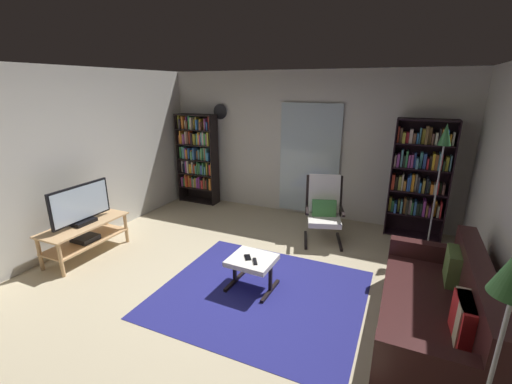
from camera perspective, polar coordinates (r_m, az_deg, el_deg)
The scene contains 16 objects.
ground_plane at distance 4.19m, azimuth -4.49°, elevation -16.38°, with size 7.02×7.02×0.00m, color #BEAF8D.
wall_back at distance 6.26m, azimuth 8.11°, elevation 7.83°, with size 5.60×0.06×2.60m, color beige.
wall_left at distance 5.45m, azimuth -30.71°, elevation 4.11°, with size 0.06×6.00×2.60m, color beige.
glass_door_panel at distance 6.21m, azimuth 8.94°, elevation 5.37°, with size 1.10×0.01×2.00m, color silver.
area_rug at distance 4.15m, azimuth 0.83°, elevation -16.69°, with size 2.31×2.05×0.01m, color navy.
tv_stand at distance 5.40m, azimuth -26.83°, elevation -6.38°, with size 0.50×1.20×0.49m.
television at distance 5.25m, azimuth -27.43°, elevation -2.07°, with size 0.20×0.92×0.56m.
bookshelf_near_tv at distance 7.01m, azimuth -9.84°, elevation 6.07°, with size 0.82×0.30×1.80m.
bookshelf_near_sofa at distance 5.83m, azimuth 25.87°, elevation 2.40°, with size 0.85×0.30×1.87m.
leather_sofa at distance 3.75m, azimuth 28.29°, elevation -17.50°, with size 0.85×1.95×0.85m.
lounge_armchair at distance 5.33m, azimuth 11.39°, elevation -2.56°, with size 0.73×0.78×1.02m.
ottoman at distance 4.08m, azimuth -0.68°, elevation -11.92°, with size 0.54×0.50×0.40m.
tv_remote at distance 3.96m, azimuth -0.17°, elevation -11.62°, with size 0.04×0.14×0.02m, color black.
cell_phone at distance 4.05m, azimuth -1.42°, elevation -10.96°, with size 0.07×0.14×0.01m, color black.
floor_lamp_by_shelf at distance 5.23m, azimuth 28.95°, elevation 5.76°, with size 0.22×0.22×1.86m.
wall_clock at distance 6.79m, azimuth -6.03°, elevation 13.33°, with size 0.29×0.03×0.29m.
Camera 1 is at (1.71, -3.03, 2.33)m, focal length 23.72 mm.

